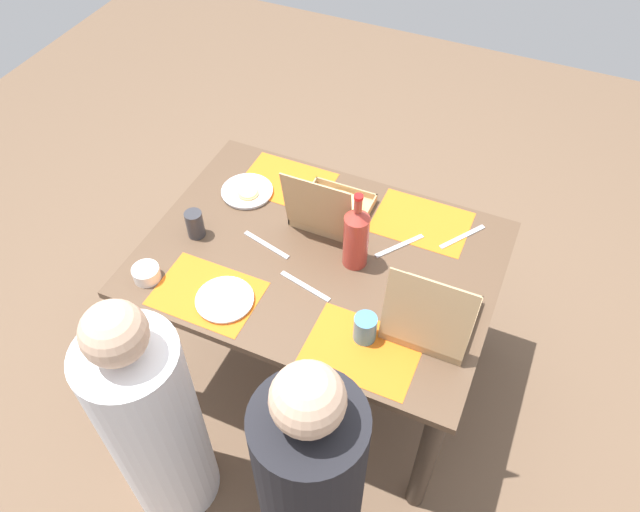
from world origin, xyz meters
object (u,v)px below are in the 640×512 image
cup_clear_right (365,328)px  plate_near_left (247,192)px  pizza_box_edge_far (431,317)px  cup_spare (195,224)px  diner_right_seat (153,424)px  condiment_bowl (146,273)px  diner_left_seat (310,490)px  soda_bottle (356,236)px  plate_near_right (225,300)px  pizza_box_corner_left (330,210)px

cup_clear_right → plate_near_left: bearing=-34.0°
pizza_box_edge_far → cup_spare: 0.93m
cup_clear_right → diner_right_seat: diner_right_seat is taller
condiment_bowl → diner_left_seat: size_ratio=0.08×
pizza_box_edge_far → soda_bottle: size_ratio=0.96×
cup_spare → diner_right_seat: 0.72m
cup_spare → condiment_bowl: (0.05, 0.25, -0.03)m
plate_near_left → plate_near_right: bearing=110.2°
plate_near_left → cup_spare: bearing=76.6°
pizza_box_corner_left → plate_near_left: 0.36m
pizza_box_edge_far → diner_left_seat: diner_left_seat is taller
cup_spare → condiment_bowl: size_ratio=1.14×
condiment_bowl → pizza_box_edge_far: bearing=-168.3°
condiment_bowl → plate_near_left: bearing=-102.1°
pizza_box_corner_left → cup_spare: pizza_box_corner_left is taller
pizza_box_edge_far → plate_near_right: 0.70m
condiment_bowl → cup_clear_right: bearing=-174.7°
pizza_box_corner_left → diner_left_seat: bearing=109.7°
plate_near_left → cup_spare: 0.29m
pizza_box_edge_far → pizza_box_corner_left: 0.60m
pizza_box_corner_left → cup_clear_right: (-0.32, 0.46, 0.00)m
cup_spare → pizza_box_corner_left: bearing=-146.8°
pizza_box_edge_far → cup_spare: bearing=-3.3°
pizza_box_corner_left → soda_bottle: soda_bottle is taller
plate_near_left → condiment_bowl: (0.11, 0.53, 0.02)m
diner_left_seat → plate_near_left: bearing=-53.1°
plate_near_left → soda_bottle: bearing=162.6°
pizza_box_edge_far → condiment_bowl: pizza_box_edge_far is taller
plate_near_right → cup_spare: bearing=-42.8°
soda_bottle → cup_clear_right: 0.34m
pizza_box_edge_far → cup_spare: (0.92, -0.05, 0.01)m
condiment_bowl → diner_right_seat: size_ratio=0.09×
pizza_box_edge_far → cup_clear_right: (0.18, 0.13, 0.00)m
cup_spare → diner_left_seat: diner_left_seat is taller
pizza_box_corner_left → diner_left_seat: 1.01m
pizza_box_corner_left → condiment_bowl: bearing=48.3°
plate_near_left → diner_right_seat: bearing=97.1°
cup_clear_right → diner_right_seat: (0.56, 0.46, -0.28)m
pizza_box_corner_left → cup_clear_right: 0.56m
pizza_box_corner_left → diner_right_seat: diner_right_seat is taller
plate_near_right → condiment_bowl: 0.30m
cup_spare → cup_clear_right: 0.77m
pizza_box_edge_far → condiment_bowl: bearing=11.7°
soda_bottle → condiment_bowl: size_ratio=3.35×
pizza_box_edge_far → plate_near_left: 0.92m
pizza_box_edge_far → plate_near_left: pizza_box_edge_far is taller
plate_near_right → diner_left_seat: 0.68m
pizza_box_corner_left → condiment_bowl: pizza_box_corner_left is taller
soda_bottle → condiment_bowl: soda_bottle is taller
plate_near_left → diner_right_seat: (-0.12, 0.92, -0.24)m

